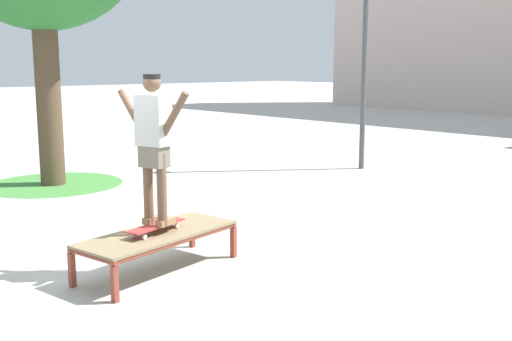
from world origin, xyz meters
The scene contains 5 objects.
ground_plane centered at (0.00, 0.00, 0.00)m, with size 120.00×120.00×0.00m, color #B7B5AD.
skate_box centered at (0.75, -0.08, 0.41)m, with size 1.09×2.01×0.46m.
skateboard centered at (0.75, -0.11, 0.54)m, with size 0.42×0.82×0.09m.
skater centered at (0.75, -0.10, 1.53)m, with size 0.98×0.39×1.69m.
grass_patch_near_left centered at (-5.05, 1.21, 0.00)m, with size 2.68×2.68×0.01m, color #47893D.
Camera 1 is at (6.49, -3.73, 2.34)m, focal length 42.80 mm.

